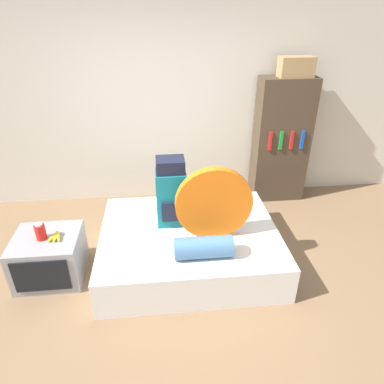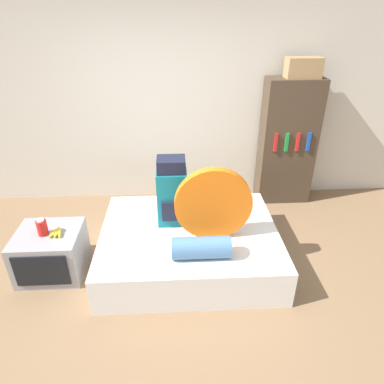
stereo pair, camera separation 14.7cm
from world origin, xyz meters
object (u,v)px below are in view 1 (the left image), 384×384
backpack (171,193)px  television (50,257)px  sleeping_roll (204,247)px  tent_bag (214,204)px  canister (40,232)px  cardboard_box (296,67)px  bookshelf (281,141)px

backpack → television: bearing=-167.8°
sleeping_roll → tent_bag: bearing=66.3°
backpack → tent_bag: bearing=-36.5°
backpack → television: backpack is taller
sleeping_roll → canister: size_ratio=3.16×
canister → cardboard_box: size_ratio=0.41×
cardboard_box → bookshelf: bearing=157.7°
backpack → tent_bag: tent_bag is taller
television → bookshelf: bearing=26.6°
cardboard_box → backpack: bearing=-145.3°
canister → cardboard_box: 3.44m
tent_bag → canister: (-1.68, 0.01, -0.22)m
backpack → cardboard_box: size_ratio=1.76×
canister → sleeping_roll: bearing=-12.1°
tent_bag → sleeping_roll: size_ratio=1.39×
tent_bag → television: bearing=179.2°
tent_bag → sleeping_roll: 0.44m
tent_bag → cardboard_box: size_ratio=1.81×
tent_bag → cardboard_box: cardboard_box is taller
tent_bag → sleeping_roll: bearing=-113.7°
canister → cardboard_box: bearing=25.8°
bookshelf → canister: bearing=-153.4°
sleeping_roll → bookshelf: 2.20m
television → cardboard_box: size_ratio=1.53×
sleeping_roll → canister: canister is taller
bookshelf → cardboard_box: cardboard_box is taller
canister → tent_bag: bearing=-0.5°
sleeping_roll → backpack: bearing=113.1°
canister → bookshelf: 3.18m
tent_bag → canister: 1.69m
tent_bag → canister: tent_bag is taller
television → bookshelf: (2.81, 1.41, 0.60)m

